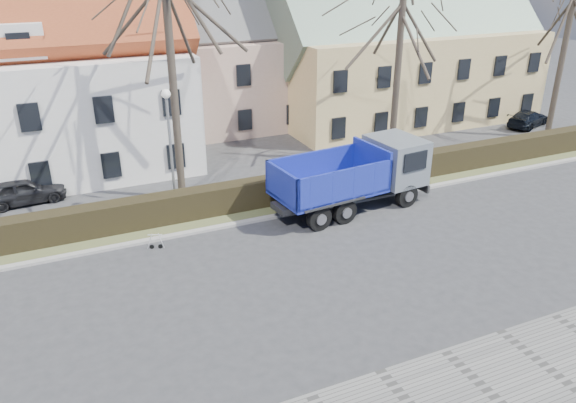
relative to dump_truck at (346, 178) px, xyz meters
name	(u,v)px	position (x,y,z in m)	size (l,w,h in m)	color
ground	(292,272)	(-4.58, -4.10, -1.55)	(120.00, 120.00, 0.00)	#343436
curb_far	(249,221)	(-4.58, 0.50, -1.49)	(80.00, 0.30, 0.12)	#A19E96
grass_strip	(237,208)	(-4.58, 2.10, -1.50)	(80.00, 3.00, 0.10)	#575E35
hedge	(238,197)	(-4.58, 1.90, -0.90)	(60.00, 0.90, 1.30)	black
building_pink	(223,66)	(-0.58, 15.90, 2.45)	(10.80, 8.80, 8.00)	tan
building_yellow	(399,56)	(11.42, 12.90, 2.70)	(18.80, 10.80, 8.50)	#D9BB77
tree_1	(172,67)	(-6.58, 4.40, 4.78)	(9.20, 9.20, 12.65)	#393027
tree_2	(398,65)	(5.42, 4.40, 3.95)	(8.00, 8.00, 11.00)	#393027
tree_3	(563,55)	(17.42, 4.40, 3.68)	(7.60, 7.60, 10.45)	#393027
dump_truck	(346,178)	(0.00, 0.00, 0.00)	(7.75, 2.88, 3.10)	#152295
streetlight	(171,153)	(-7.26, 2.90, 1.33)	(0.45, 0.45, 5.76)	#989B9D
cart_frame	(150,241)	(-9.06, -0.14, -1.18)	(0.80, 0.46, 0.73)	silver
parked_car_a	(23,191)	(-13.57, 6.84, -0.91)	(1.52, 3.77, 1.28)	black
parked_car_b	(528,119)	(18.08, 6.75, -0.99)	(1.56, 3.84, 1.12)	black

